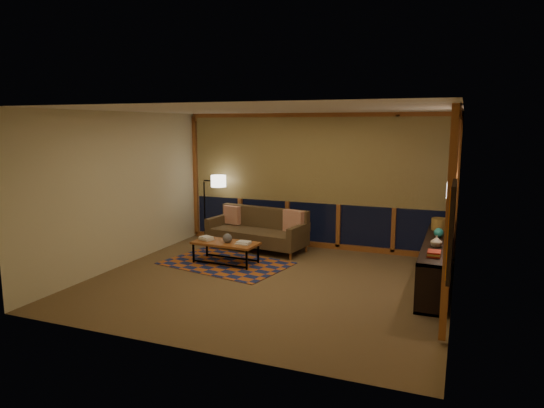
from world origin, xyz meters
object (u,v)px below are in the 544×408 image
at_px(coffee_table, 226,253).
at_px(floor_lamp, 205,208).
at_px(sofa, 257,230).
at_px(bookshelf, 436,263).

relative_size(coffee_table, floor_lamp, 0.82).
distance_m(sofa, coffee_table, 1.11).
bearing_deg(coffee_table, floor_lamp, 134.30).
height_order(sofa, bookshelf, sofa).
height_order(coffee_table, floor_lamp, floor_lamp).
height_order(coffee_table, bookshelf, bookshelf).
bearing_deg(coffee_table, bookshelf, 5.57).
xyz_separation_m(coffee_table, bookshelf, (3.58, 0.16, 0.15)).
xyz_separation_m(sofa, floor_lamp, (-1.31, 0.25, 0.32)).
distance_m(sofa, bookshelf, 3.57).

